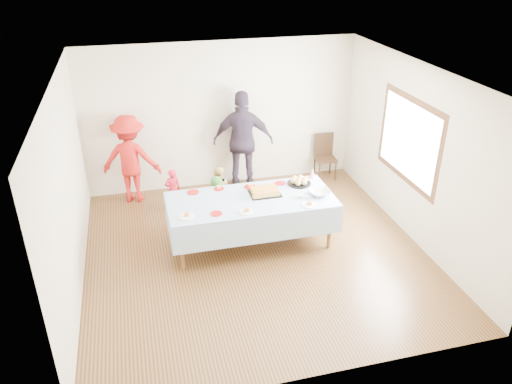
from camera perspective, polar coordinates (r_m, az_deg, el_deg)
ground at (r=7.64m, az=-0.09°, el=-6.84°), size 5.00×5.00×0.00m
room_walls at (r=6.83m, az=0.34°, el=5.66°), size 5.04×5.04×2.72m
party_table at (r=7.48m, az=-0.55°, el=-1.15°), size 2.50×1.10×0.78m
birthday_cake at (r=7.58m, az=1.02°, el=0.05°), size 0.47×0.36×0.08m
rolls_tray at (r=7.91m, az=4.96°, el=1.23°), size 0.37×0.37×0.11m
punch_bowl at (r=7.61m, az=7.30°, el=-0.08°), size 0.31×0.31×0.08m
party_hat at (r=8.12m, az=6.45°, el=2.18°), size 0.10×0.10×0.18m
fork_pile at (r=7.50m, az=5.04°, el=-0.43°), size 0.24×0.18×0.07m
plate_red_far_a at (r=7.70m, az=-7.21°, el=-0.02°), size 0.19×0.19×0.01m
plate_red_far_b at (r=7.77m, az=-4.27°, el=0.39°), size 0.16×0.16×0.01m
plate_red_far_c at (r=7.80m, az=-0.65°, el=0.58°), size 0.19×0.19×0.01m
plate_red_far_d at (r=7.92m, az=2.77°, el=1.01°), size 0.17×0.17×0.01m
plate_red_near at (r=7.07m, az=-4.57°, el=-2.47°), size 0.17×0.17×0.01m
plate_white_left at (r=7.05m, az=-7.93°, el=-2.77°), size 0.23×0.23×0.01m
plate_white_mid at (r=7.10m, az=-1.09°, el=-2.27°), size 0.22×0.22×0.01m
plate_white_right at (r=7.32m, az=6.10°, el=-1.47°), size 0.22×0.22×0.01m
dining_chair at (r=9.88m, az=7.85°, el=4.39°), size 0.40×0.40×0.88m
toddler_left at (r=8.71m, az=-9.49°, el=0.25°), size 0.31×0.24×0.77m
toddler_mid at (r=8.15m, az=-4.43°, el=-1.07°), size 0.44×0.31×0.86m
toddler_right at (r=8.53m, az=-4.31°, el=0.25°), size 0.49×0.43×0.84m
adult_left at (r=9.04m, az=-14.14°, el=3.68°), size 1.15×0.84×1.59m
adult_right at (r=9.18m, az=-1.47°, el=5.84°), size 1.18×0.71×1.87m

